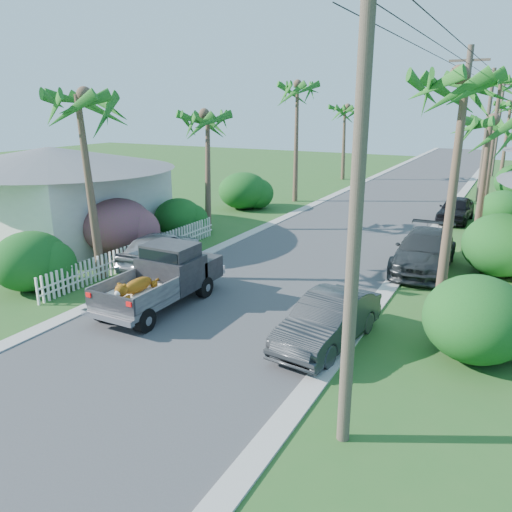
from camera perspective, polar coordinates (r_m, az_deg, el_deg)
The scene contains 30 objects.
ground at distance 14.93m, azimuth -8.64°, elevation -9.69°, with size 120.00×120.00×0.00m, color #295921.
road at distance 37.13m, azimuth 14.92°, elevation 6.05°, with size 8.00×100.00×0.02m, color #38383A.
curb_left at distance 38.30m, azimuth 8.63°, elevation 6.77°, with size 0.60×100.00×0.06m, color #A5A39E.
curb_right at distance 36.42m, azimuth 21.52°, elevation 5.27°, with size 0.60×100.00×0.06m, color #A5A39E.
pickup_truck at distance 17.45m, azimuth -10.20°, elevation -2.17°, with size 1.98×5.12×2.06m.
parked_car_rn at distance 14.49m, azimuth 8.21°, elevation -7.38°, with size 1.52×4.36×1.44m, color #292B2E.
parked_car_rm at distance 21.92m, azimuth 18.69°, elevation 0.53°, with size 2.22×5.46×1.58m, color #272A2B.
parked_car_rf at distance 31.80m, azimuth 21.87°, elevation 4.95°, with size 1.70×4.22×1.44m, color black.
parked_car_ln at distance 21.57m, azimuth -10.88°, elevation 0.79°, with size 1.80×4.47×1.52m, color #A1A2A8.
palm_l_a at distance 19.77m, azimuth -19.39°, elevation 16.86°, with size 4.40×4.40×8.20m.
palm_l_b at distance 27.11m, azimuth -5.71°, elevation 15.79°, with size 4.40×4.40×7.40m.
palm_l_c at distance 35.57m, azimuth 4.77°, elevation 18.90°, with size 4.40×4.40×9.20m.
palm_l_d at distance 46.96m, azimuth 10.21°, elevation 16.40°, with size 4.40×4.40×7.70m.
palm_r_a at distance 16.74m, azimuth 22.85°, elevation 18.37°, with size 4.40×4.40×8.70m.
palm_r_b at distance 25.67m, azimuth 25.29°, elevation 13.82°, with size 4.40×4.40×7.20m.
palm_r_c at distance 36.70m, azimuth 26.21°, elevation 17.56°, with size 4.40×4.40×9.40m.
palm_r_d at distance 50.64m, azimuth 27.12°, elevation 15.24°, with size 4.40×4.40×8.00m.
shrub_l_a at distance 20.25m, azimuth -24.41°, elevation -0.51°, with size 2.60×2.86×2.20m, color #134415.
shrub_l_b at distance 23.63m, azimuth -15.46°, elevation 3.23°, with size 3.00×3.30×2.60m, color #AF1968.
shrub_l_c at distance 26.42m, azimuth -8.87°, elevation 4.38°, with size 2.40×2.64×2.00m, color #134415.
shrub_l_d at distance 33.30m, azimuth -1.46°, elevation 7.49°, with size 3.20×3.52×2.40m, color #134415.
shrub_r_a at distance 14.69m, azimuth 23.89°, elevation -6.55°, with size 2.80×3.08×2.30m, color #134415.
shrub_r_b at distance 22.28m, azimuth 26.20°, elevation 1.14°, with size 3.00×3.30×2.50m, color #134415.
shrub_r_c at distance 31.13m, azimuth 26.39°, elevation 4.80°, with size 2.60×2.86×2.10m, color #134415.
picket_fence at distance 22.29m, azimuth -12.78°, elevation 0.50°, with size 0.10×11.00×1.00m, color white.
house_left at distance 27.88m, azimuth -22.08°, elevation 6.35°, with size 9.00×8.00×4.60m.
utility_pole_a at distance 9.21m, azimuth 11.30°, elevation 3.83°, with size 1.60×0.26×9.00m.
utility_pole_b at distance 23.84m, azimuth 22.15°, elevation 10.79°, with size 1.60×0.26×9.00m.
utility_pole_c at distance 38.75m, azimuth 24.77°, elevation 12.38°, with size 1.60×0.26×9.00m.
utility_pole_d at distance 53.72m, azimuth 25.94°, elevation 13.08°, with size 1.60×0.26×9.00m.
Camera 1 is at (8.13, -10.62, 6.63)m, focal length 35.00 mm.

